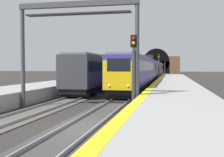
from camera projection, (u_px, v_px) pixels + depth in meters
ground_plane at (81, 129)px, 12.72m from camera, size 320.00×320.00×0.00m
platform_right at (181, 121)px, 11.80m from camera, size 112.00×4.69×1.07m
platform_right_edge_strip at (132, 107)px, 12.20m from camera, size 112.00×0.50×0.01m
track_main_line at (81, 128)px, 12.72m from camera, size 160.00×2.69×0.21m
train_main_approaching at (152, 69)px, 59.05m from camera, size 75.70×2.91×4.94m
train_adjacent_platform at (115, 70)px, 42.02m from camera, size 37.31×2.88×4.98m
railway_signal_near at (134, 67)px, 17.21m from camera, size 0.39×0.38×4.77m
railway_signal_mid at (159, 65)px, 53.01m from camera, size 0.39×0.38×5.27m
railway_signal_far at (165, 67)px, 108.63m from camera, size 0.39×0.38×4.82m
overhead_signal_gantry at (77, 29)px, 18.55m from camera, size 0.70×8.23×7.13m
tunnel_portal at (156, 65)px, 120.53m from camera, size 2.27×19.73×11.05m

